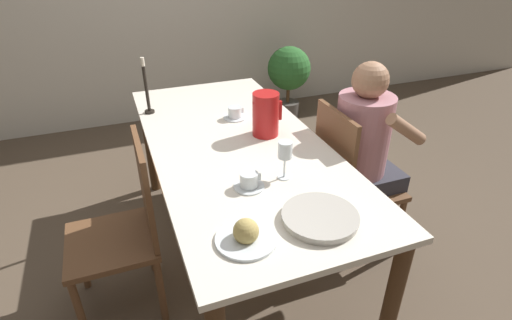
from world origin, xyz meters
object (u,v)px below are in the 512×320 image
Objects in this scene: person_seated at (366,146)px; potted_plant at (289,73)px; chair_opposite at (125,228)px; teacup_across at (235,113)px; teacup_near_person at (249,181)px; bread_plate at (246,235)px; red_pitcher at (266,114)px; chair_person_side at (349,180)px; serving_tray at (320,217)px; wine_glass_water at (285,152)px; candlestick_tall at (147,92)px.

person_seated reaches higher than potted_plant.
chair_opposite is 0.89m from teacup_across.
teacup_across is (0.17, 0.72, 0.00)m from teacup_near_person.
person_seated is at bearing 32.59° from bread_plate.
person_seated is 0.60m from red_pitcher.
serving_tray is at bearing -42.69° from chair_person_side.
teacup_across reaches higher than serving_tray.
chair_opposite is at bearing -147.97° from teacup_across.
teacup_across is at bearing 90.23° from wine_glass_water.
wine_glass_water is at bearing -65.60° from chair_person_side.
wine_glass_water is (-0.09, -0.44, 0.01)m from red_pitcher.
serving_tray is (0.00, -1.03, -0.02)m from teacup_across.
wine_glass_water reaches higher than teacup_near_person.
wine_glass_water is 1.33× the size of teacup_across.
candlestick_tall is at bearing 136.24° from red_pitcher.
chair_opposite is 2.74× the size of candlestick_tall.
person_seated is 3.44× the size of candlestick_tall.
teacup_near_person is (-0.70, -0.26, 0.31)m from chair_person_side.
candlestick_tall reaches higher than teacup_across.
chair_person_side is at bearing -105.04° from potted_plant.
person_seated reaches higher than bread_plate.
chair_person_side is at bearing 34.83° from bread_plate.
teacup_across is at bearing -57.97° from chair_opposite.
bread_plate is at bearing -145.24° from chair_opposite.
wine_glass_water is 1.07m from candlestick_tall.
chair_opposite is 0.91m from red_pitcher.
person_seated is at bearing -33.38° from candlestick_tall.
serving_tray is (-0.08, -0.77, -0.10)m from red_pitcher.
person_seated reaches higher than chair_opposite.
chair_opposite is at bearing -109.38° from candlestick_tall.
potted_plant is (0.97, 1.76, -0.41)m from red_pitcher.
teacup_across is at bearing -131.19° from chair_person_side.
person_seated is at bearing -90.32° from chair_opposite.
chair_opposite is at bearing -132.29° from potted_plant.
chair_opposite is at bearing 140.57° from serving_tray.
serving_tray is at bearing -112.57° from potted_plant.
serving_tray is at bearing 1.28° from bread_plate.
chair_opposite is at bearing 152.90° from teacup_near_person.
person_seated reaches higher than teacup_across.
teacup_near_person is at bearing -103.37° from teacup_across.
chair_person_side reaches higher than potted_plant.
wine_glass_water is (0.71, -0.26, 0.41)m from chair_opposite.
red_pitcher is 1.74× the size of teacup_across.
bread_plate is at bearing -111.63° from teacup_near_person.
teacup_near_person reaches higher than serving_tray.
serving_tray is at bearing -89.74° from teacup_across.
person_seated is 0.84m from teacup_near_person.
teacup_near_person reaches higher than potted_plant.
wine_glass_water is at bearing -101.03° from red_pitcher.
wine_glass_water reaches higher than teacup_across.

